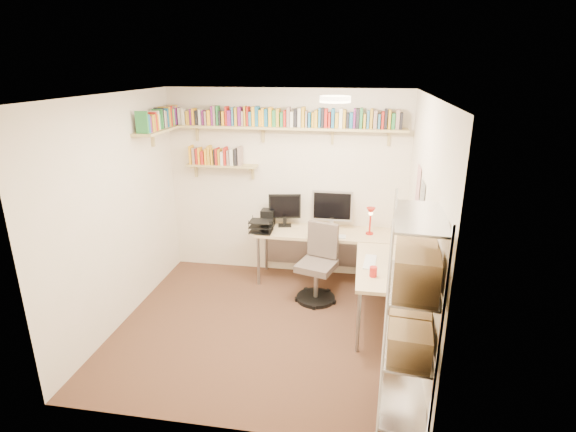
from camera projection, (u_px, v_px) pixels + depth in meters
name	position (u px, v px, depth m)	size (l,w,h in m)	color
ground	(264.00, 326.00, 5.01)	(3.20, 3.20, 0.00)	#452F1D
room_shell	(262.00, 193.00, 4.52)	(3.24, 3.04, 2.52)	beige
wall_shelves	(250.00, 127.00, 5.64)	(3.12, 1.09, 0.80)	tan
corner_desk	(331.00, 239.00, 5.60)	(1.96, 1.85, 1.23)	beige
office_chair	(318.00, 269.00, 5.50)	(0.53, 0.54, 0.95)	black
wire_rack	(412.00, 301.00, 3.42)	(0.46, 0.83, 1.84)	silver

